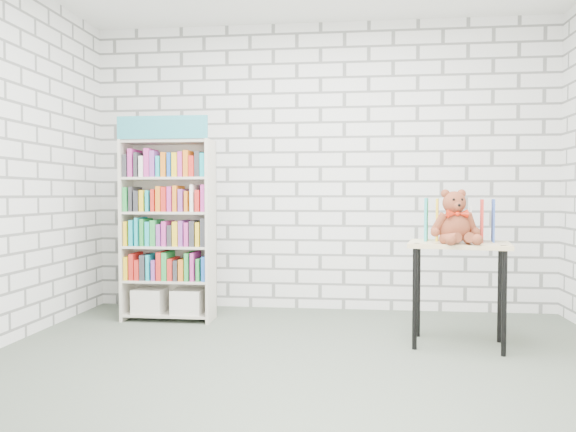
# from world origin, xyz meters

# --- Properties ---
(ground) EXTENTS (4.50, 4.50, 0.00)m
(ground) POSITION_xyz_m (0.00, 0.00, 0.00)
(ground) COLOR #4A5447
(ground) RESTS_ON ground
(room_shell) EXTENTS (4.52, 4.02, 2.81)m
(room_shell) POSITION_xyz_m (0.00, 0.00, 1.78)
(room_shell) COLOR silver
(room_shell) RESTS_ON ground
(bookshelf) EXTENTS (0.81, 0.31, 1.81)m
(bookshelf) POSITION_xyz_m (-1.32, 1.36, 0.83)
(bookshelf) COLOR beige
(bookshelf) RESTS_ON ground
(display_table) EXTENTS (0.80, 0.62, 0.78)m
(display_table) POSITION_xyz_m (1.10, 0.75, 0.67)
(display_table) COLOR #D5BD7F
(display_table) RESTS_ON ground
(table_books) EXTENTS (0.53, 0.31, 0.30)m
(table_books) POSITION_xyz_m (1.12, 0.87, 0.92)
(table_books) COLOR #29B2B4
(table_books) RESTS_ON display_table
(teddy_bear) EXTENTS (0.36, 0.35, 0.39)m
(teddy_bear) POSITION_xyz_m (1.05, 0.65, 0.93)
(teddy_bear) COLOR brown
(teddy_bear) RESTS_ON display_table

